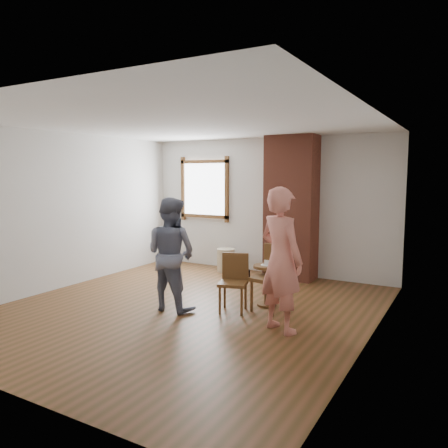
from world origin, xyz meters
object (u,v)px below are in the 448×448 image
Objects in this scene: dining_chair_right at (272,274)px; dining_chair_left at (234,279)px; side_table at (267,278)px; stoneware_crock at (226,260)px; person_pink at (281,260)px; man at (171,254)px.

dining_chair_left is at bearing -137.81° from dining_chair_right.
dining_chair_left is at bearing -125.74° from side_table.
dining_chair_right reaches higher than dining_chair_left.
dining_chair_right is at bearing -45.64° from stoneware_crock.
dining_chair_left is 1.06m from person_pink.
man is (-1.25, -0.68, 0.28)m from dining_chair_right.
dining_chair_left is 0.54m from dining_chair_right.
person_pink is (1.67, -0.03, 0.09)m from man.
dining_chair_right is at bearing -149.64° from man.
side_table is at bearing -33.46° from person_pink.
person_pink is at bearing -56.65° from side_table.
man reaches higher than dining_chair_right.
stoneware_crock is 0.75× the size of side_table.
dining_chair_right is 0.90m from person_pink.
dining_chair_left is 0.87× the size of dining_chair_right.
man is (0.52, -2.49, 0.57)m from stoneware_crock.
stoneware_crock is 2.49m from dining_chair_left.
stoneware_crock is 2.55m from dining_chair_right.
dining_chair_right is (1.77, -1.81, 0.29)m from stoneware_crock.
dining_chair_right is at bearing 15.64° from dining_chair_left.
dining_chair_left reaches higher than side_table.
side_table is (-0.14, 0.14, -0.11)m from dining_chair_right.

